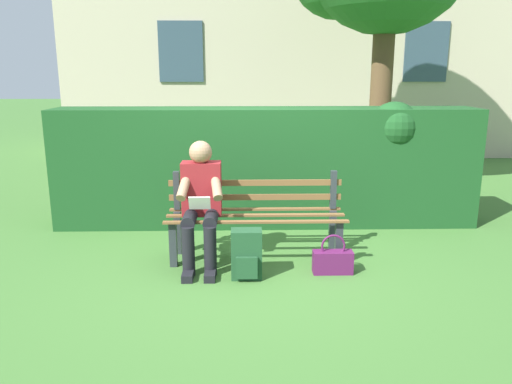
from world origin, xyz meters
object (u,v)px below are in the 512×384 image
at_px(person_seated, 201,200).
at_px(backpack, 247,255).
at_px(handbag, 333,261).
at_px(park_bench, 256,216).

distance_m(person_seated, backpack, 0.70).
relative_size(person_seated, handbag, 3.17).
xyz_separation_m(backpack, handbag, (-0.80, -0.09, -0.10)).
relative_size(person_seated, backpack, 2.63).
height_order(park_bench, handbag, park_bench).
bearing_deg(person_seated, park_bench, -162.03).
relative_size(park_bench, handbag, 4.65).
bearing_deg(park_bench, backpack, 80.02).
height_order(person_seated, backpack, person_seated).
bearing_deg(handbag, park_bench, -32.37).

